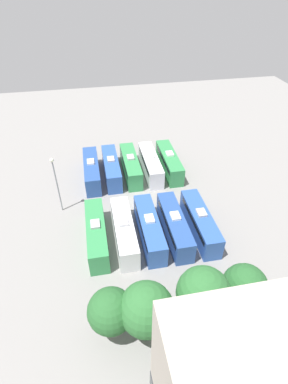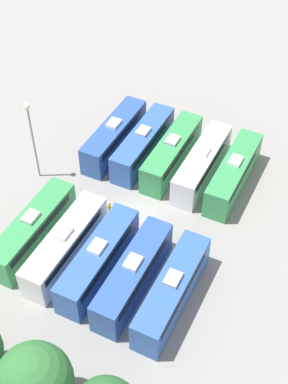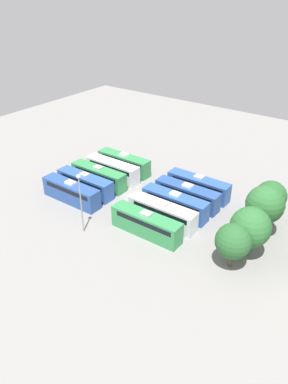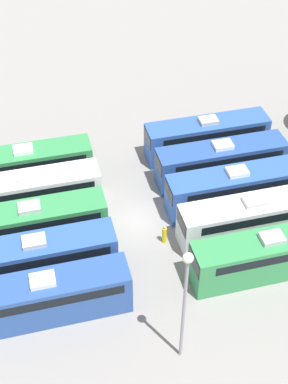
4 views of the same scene
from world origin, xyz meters
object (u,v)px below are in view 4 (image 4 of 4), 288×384
object	(u,v)px
bus_5	(207,136)
bus_6	(221,161)
light_pole	(185,293)
bus_2	(33,224)
worker_person	(164,235)
bus_1	(31,192)
bus_8	(252,217)
bus_9	(269,254)
bus_0	(26,166)
bus_4	(46,297)
bus_7	(235,188)
bus_3	(38,258)

from	to	relation	value
bus_5	bus_6	size ratio (longest dim) A/B	1.00
bus_5	light_pole	world-z (taller)	light_pole
bus_2	worker_person	world-z (taller)	bus_2
bus_1	bus_8	bearing A→B (deg)	66.20
bus_1	bus_9	bearing A→B (deg)	55.44
worker_person	light_pole	world-z (taller)	light_pole
bus_0	bus_8	distance (m)	19.00
bus_9	light_pole	distance (m)	10.29
bus_4	bus_7	bearing A→B (deg)	113.82
bus_9	worker_person	bearing A→B (deg)	-126.41
bus_5	bus_6	bearing A→B (deg)	-0.57
bus_6	bus_9	distance (m)	10.74
bus_1	bus_6	world-z (taller)	same
bus_1	bus_7	xyz separation A→B (m)	(3.50, 15.87, 0.00)
bus_1	light_pole	world-z (taller)	light_pole
bus_2	bus_4	bearing A→B (deg)	1.67
bus_2	worker_person	xyz separation A→B (m)	(2.51, 9.46, -1.06)
bus_9	light_pole	bearing A→B (deg)	-58.23
worker_person	light_pole	distance (m)	11.09
bus_0	bus_6	size ratio (longest dim) A/B	1.00
bus_0	bus_7	distance (m)	17.39
bus_9	worker_person	xyz separation A→B (m)	(-4.62, -6.26, -1.06)
bus_1	bus_6	distance (m)	16.01
bus_2	worker_person	size ratio (longest dim) A/B	6.59
bus_2	bus_9	distance (m)	17.26
bus_1	light_pole	xyz separation A→B (m)	(15.60, 7.61, 4.37)
bus_1	bus_0	bearing A→B (deg)	-179.13
worker_person	bus_5	bearing A→B (deg)	145.38
bus_7	bus_9	bearing A→B (deg)	-2.74
light_pole	bus_1	bearing A→B (deg)	-154.01
bus_4	bus_8	xyz separation A→B (m)	(-3.53, 15.80, 0.00)
bus_2	bus_5	distance (m)	17.80
bus_6	light_pole	world-z (taller)	light_pole
bus_7	bus_8	xyz separation A→B (m)	(3.47, -0.06, 0.00)
bus_0	bus_8	bearing A→B (deg)	56.60
bus_4	bus_6	xyz separation A→B (m)	(-10.54, 16.00, 0.00)
bus_1	bus_8	distance (m)	17.28
bus_1	bus_8	xyz separation A→B (m)	(6.97, 15.81, 0.00)
bus_0	bus_7	bearing A→B (deg)	66.29
bus_1	bus_8	size ratio (longest dim) A/B	1.00
bus_0	light_pole	world-z (taller)	light_pole
bus_8	bus_4	bearing A→B (deg)	-77.39
bus_0	bus_2	xyz separation A→B (m)	(7.06, -0.14, 0.00)
bus_8	bus_0	bearing A→B (deg)	-123.40
bus_5	bus_7	world-z (taller)	same
bus_9	light_pole	xyz separation A→B (m)	(4.91, -7.92, 4.37)
bus_9	bus_5	bearing A→B (deg)	177.96
bus_3	bus_1	bearing A→B (deg)	178.52
bus_4	worker_person	bearing A→B (deg)	115.55
bus_8	light_pole	bearing A→B (deg)	-43.55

